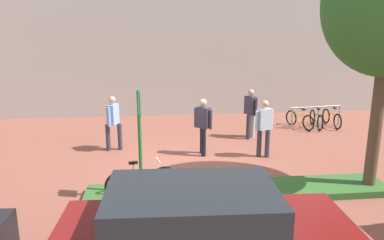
{
  "coord_description": "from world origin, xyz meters",
  "views": [
    {
      "loc": [
        -1.21,
        -9.58,
        3.7
      ],
      "look_at": [
        -0.03,
        1.22,
        1.04
      ],
      "focal_mm": 34.62,
      "sensor_mm": 36.0,
      "label": 1
    }
  ],
  "objects_px": {
    "person_suited_navy": "(250,110)",
    "car_maroon_wagon": "(202,238)",
    "person_casual_tan": "(264,125)",
    "bike_rack_cluster": "(316,118)",
    "person_shirt_white": "(113,120)",
    "person_suited_dark": "(203,123)",
    "bollard_steel": "(253,125)",
    "bike_at_sign": "(142,182)",
    "parking_sign_post": "(140,130)"
  },
  "relations": [
    {
      "from": "bike_rack_cluster",
      "to": "person_casual_tan",
      "type": "bearing_deg",
      "value": -134.11
    },
    {
      "from": "bike_rack_cluster",
      "to": "bike_at_sign",
      "type": "bearing_deg",
      "value": -140.13
    },
    {
      "from": "bike_rack_cluster",
      "to": "person_shirt_white",
      "type": "relative_size",
      "value": 1.22
    },
    {
      "from": "bike_at_sign",
      "to": "bollard_steel",
      "type": "height_order",
      "value": "bollard_steel"
    },
    {
      "from": "parking_sign_post",
      "to": "person_casual_tan",
      "type": "bearing_deg",
      "value": 35.09
    },
    {
      "from": "bike_at_sign",
      "to": "bike_rack_cluster",
      "type": "relative_size",
      "value": 0.79
    },
    {
      "from": "person_shirt_white",
      "to": "person_suited_dark",
      "type": "bearing_deg",
      "value": -15.09
    },
    {
      "from": "car_maroon_wagon",
      "to": "person_shirt_white",
      "type": "bearing_deg",
      "value": 106.12
    },
    {
      "from": "person_suited_dark",
      "to": "car_maroon_wagon",
      "type": "distance_m",
      "value": 5.91
    },
    {
      "from": "person_shirt_white",
      "to": "person_suited_navy",
      "type": "bearing_deg",
      "value": 10.98
    },
    {
      "from": "person_shirt_white",
      "to": "person_suited_dark",
      "type": "distance_m",
      "value": 2.81
    },
    {
      "from": "bike_at_sign",
      "to": "bollard_steel",
      "type": "relative_size",
      "value": 1.84
    },
    {
      "from": "person_casual_tan",
      "to": "car_maroon_wagon",
      "type": "distance_m",
      "value": 6.04
    },
    {
      "from": "bike_at_sign",
      "to": "car_maroon_wagon",
      "type": "distance_m",
      "value": 3.28
    },
    {
      "from": "person_suited_dark",
      "to": "bike_at_sign",
      "type": "bearing_deg",
      "value": -122.85
    },
    {
      "from": "bike_rack_cluster",
      "to": "person_suited_navy",
      "type": "xyz_separation_m",
      "value": [
        -2.94,
        -1.14,
        0.63
      ]
    },
    {
      "from": "bike_at_sign",
      "to": "person_suited_navy",
      "type": "relative_size",
      "value": 0.96
    },
    {
      "from": "parking_sign_post",
      "to": "bollard_steel",
      "type": "height_order",
      "value": "parking_sign_post"
    },
    {
      "from": "person_suited_navy",
      "to": "person_shirt_white",
      "type": "distance_m",
      "value": 4.69
    },
    {
      "from": "person_shirt_white",
      "to": "car_maroon_wagon",
      "type": "bearing_deg",
      "value": -73.88
    },
    {
      "from": "bike_at_sign",
      "to": "person_suited_dark",
      "type": "xyz_separation_m",
      "value": [
        1.76,
        2.73,
        0.63
      ]
    },
    {
      "from": "person_suited_dark",
      "to": "car_maroon_wagon",
      "type": "xyz_separation_m",
      "value": [
        -0.82,
        -5.85,
        -0.23
      ]
    },
    {
      "from": "person_suited_navy",
      "to": "person_suited_dark",
      "type": "height_order",
      "value": "same"
    },
    {
      "from": "person_casual_tan",
      "to": "bike_rack_cluster",
      "type": "bearing_deg",
      "value": 45.89
    },
    {
      "from": "parking_sign_post",
      "to": "person_suited_dark",
      "type": "distance_m",
      "value": 3.44
    },
    {
      "from": "bollard_steel",
      "to": "person_suited_navy",
      "type": "relative_size",
      "value": 0.52
    },
    {
      "from": "person_suited_navy",
      "to": "car_maroon_wagon",
      "type": "height_order",
      "value": "person_suited_navy"
    },
    {
      "from": "person_casual_tan",
      "to": "person_shirt_white",
      "type": "bearing_deg",
      "value": 165.88
    },
    {
      "from": "person_suited_navy",
      "to": "person_casual_tan",
      "type": "relative_size",
      "value": 1.0
    },
    {
      "from": "person_suited_navy",
      "to": "car_maroon_wagon",
      "type": "xyz_separation_m",
      "value": [
        -2.7,
        -7.48,
        -0.23
      ]
    },
    {
      "from": "bollard_steel",
      "to": "person_casual_tan",
      "type": "height_order",
      "value": "person_casual_tan"
    },
    {
      "from": "bike_at_sign",
      "to": "person_suited_dark",
      "type": "bearing_deg",
      "value": 57.15
    },
    {
      "from": "bike_at_sign",
      "to": "person_casual_tan",
      "type": "height_order",
      "value": "person_casual_tan"
    },
    {
      "from": "person_suited_dark",
      "to": "person_casual_tan",
      "type": "xyz_separation_m",
      "value": [
        1.76,
        -0.39,
        0.0
      ]
    },
    {
      "from": "person_suited_dark",
      "to": "car_maroon_wagon",
      "type": "height_order",
      "value": "person_suited_dark"
    },
    {
      "from": "car_maroon_wagon",
      "to": "bike_at_sign",
      "type": "bearing_deg",
      "value": 106.94
    },
    {
      "from": "parking_sign_post",
      "to": "person_casual_tan",
      "type": "relative_size",
      "value": 1.44
    },
    {
      "from": "person_shirt_white",
      "to": "person_casual_tan",
      "type": "bearing_deg",
      "value": -14.12
    },
    {
      "from": "parking_sign_post",
      "to": "bike_rack_cluster",
      "type": "xyz_separation_m",
      "value": [
        6.6,
        5.64,
        -1.26
      ]
    },
    {
      "from": "person_suited_dark",
      "to": "person_casual_tan",
      "type": "distance_m",
      "value": 1.8
    },
    {
      "from": "bollard_steel",
      "to": "person_casual_tan",
      "type": "relative_size",
      "value": 0.52
    },
    {
      "from": "bike_at_sign",
      "to": "person_casual_tan",
      "type": "xyz_separation_m",
      "value": [
        3.52,
        2.34,
        0.63
      ]
    },
    {
      "from": "bollard_steel",
      "to": "car_maroon_wagon",
      "type": "bearing_deg",
      "value": -110.55
    },
    {
      "from": "person_suited_navy",
      "to": "person_shirt_white",
      "type": "relative_size",
      "value": 1.0
    },
    {
      "from": "person_suited_navy",
      "to": "bollard_steel",
      "type": "bearing_deg",
      "value": 6.52
    },
    {
      "from": "parking_sign_post",
      "to": "bollard_steel",
      "type": "relative_size",
      "value": 2.74
    },
    {
      "from": "person_shirt_white",
      "to": "car_maroon_wagon",
      "type": "relative_size",
      "value": 0.39
    },
    {
      "from": "bollard_steel",
      "to": "car_maroon_wagon",
      "type": "relative_size",
      "value": 0.21
    },
    {
      "from": "bike_at_sign",
      "to": "person_shirt_white",
      "type": "relative_size",
      "value": 0.96
    },
    {
      "from": "parking_sign_post",
      "to": "car_maroon_wagon",
      "type": "height_order",
      "value": "parking_sign_post"
    }
  ]
}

